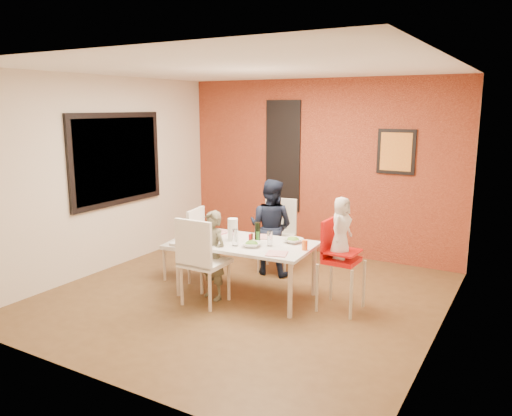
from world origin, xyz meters
The scene contains 35 objects.
ground centered at (0.00, 0.00, 0.00)m, with size 4.50×4.50×0.00m, color brown.
ceiling centered at (0.00, 0.00, 2.70)m, with size 4.50×4.50×0.02m, color white.
wall_back centered at (0.00, 2.25, 1.35)m, with size 4.50×0.02×2.70m, color beige.
wall_front centered at (0.00, -2.25, 1.35)m, with size 4.50×0.02×2.70m, color beige.
wall_left centered at (-2.25, 0.00, 1.35)m, with size 0.02×4.50×2.70m, color beige.
wall_right centered at (2.25, 0.00, 1.35)m, with size 0.02×4.50×2.70m, color beige.
brick_accent_wall centered at (0.00, 2.23, 1.35)m, with size 4.50×0.02×2.70m, color maroon.
picture_window_frame centered at (-2.22, 0.20, 1.55)m, with size 0.05×1.70×1.30m, color black.
picture_window_pane centered at (-2.21, 0.20, 1.55)m, with size 0.02×1.55×1.15m, color black.
glassblock_strip centered at (-0.60, 2.21, 1.50)m, with size 0.55×0.03×1.70m, color silver.
glassblock_surround centered at (-0.60, 2.21, 1.50)m, with size 0.60×0.03×1.76m, color black.
art_print_frame centered at (1.20, 2.21, 1.65)m, with size 0.54×0.03×0.64m, color black.
art_print_canvas centered at (1.20, 2.19, 1.65)m, with size 0.44×0.01×0.54m, color gold.
dining_table centered at (0.01, 0.04, 0.61)m, with size 1.67×0.99×0.67m.
chair_near centered at (-0.29, -0.49, 0.58)m, with size 0.49×0.49×1.04m.
chair_far centered at (-0.14, 1.18, 0.56)m, with size 0.53×0.53×1.00m.
chair_left centered at (-0.97, 0.18, 0.54)m, with size 0.52×0.52×0.97m.
high_chair centered at (1.12, 0.21, 0.62)m, with size 0.45×0.45×1.04m.
child_near centered at (-0.29, -0.23, 0.54)m, with size 0.39×0.26×1.08m, color brown.
child_far centered at (-0.13, 0.93, 0.66)m, with size 0.64×0.50×1.32m, color black.
toddler centered at (1.14, 0.21, 0.96)m, with size 0.34×0.22×0.69m, color silver.
plate_near_left centered at (-0.44, -0.31, 0.68)m, with size 0.24×0.24×0.01m, color silver.
plate_far_mid centered at (0.04, 0.34, 0.68)m, with size 0.24×0.24×0.01m, color silver.
plate_near_right centered at (0.56, -0.21, 0.68)m, with size 0.22×0.22×0.01m, color white.
plate_far_left centered at (-0.55, 0.27, 0.68)m, with size 0.24×0.24×0.01m, color silver.
salad_bowl_a centered at (0.16, -0.09, 0.70)m, with size 0.22×0.22×0.05m, color white.
salad_bowl_b centered at (0.51, 0.31, 0.70)m, with size 0.22×0.22×0.05m, color silver.
wine_bottle centered at (0.16, 0.06, 0.80)m, with size 0.07×0.07×0.26m, color black.
wine_glass_a centered at (-0.02, -0.15, 0.77)m, with size 0.07×0.07×0.20m, color white.
wine_glass_b centered at (0.33, 0.05, 0.76)m, with size 0.06×0.06×0.18m, color silver.
paper_towel_roll centered at (-0.17, 0.04, 0.81)m, with size 0.12×0.12×0.27m, color white.
condiment_red centered at (0.10, -0.02, 0.74)m, with size 0.03×0.03×0.13m, color red.
condiment_green centered at (0.17, 0.04, 0.75)m, with size 0.04×0.04×0.15m, color #2C7125.
condiment_brown centered at (0.10, 0.03, 0.74)m, with size 0.03×0.03×0.13m, color brown.
sippy_cup centered at (0.76, 0.10, 0.73)m, with size 0.07×0.07×0.11m, color orange.
Camera 1 is at (3.01, -4.93, 2.29)m, focal length 35.00 mm.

